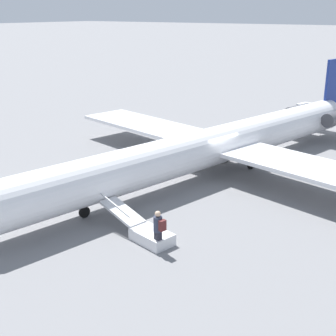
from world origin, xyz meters
The scene contains 4 objects.
ground_plane centered at (0.00, 0.00, 0.00)m, with size 600.00×600.00×0.00m, color slate.
airplane_main centered at (-0.87, 0.18, 1.74)m, with size 32.05×25.07×5.85m.
boarding_stairs centered at (8.67, 1.90, 0.35)m, with size 1.81×4.13×1.53m.
passenger centered at (9.17, 2.94, 1.00)m, with size 0.39×0.56×1.74m.
Camera 1 is at (22.87, 12.95, 9.29)m, focal length 50.00 mm.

